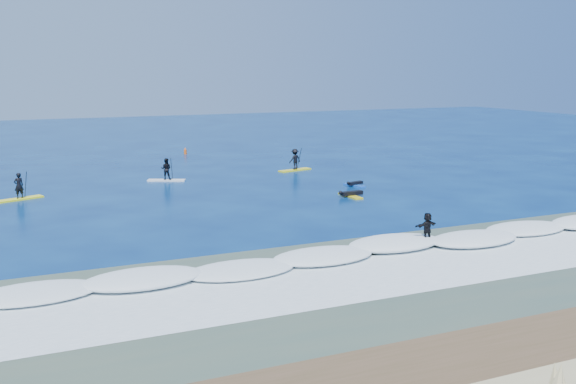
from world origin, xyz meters
name	(u,v)px	position (x,y,z in m)	size (l,w,h in m)	color
ground	(292,209)	(0.00, 0.00, 0.00)	(160.00, 160.00, 0.00)	#041E4F
shallow_water	(430,276)	(0.00, -14.00, 0.01)	(90.00, 13.00, 0.01)	#3C5244
breaking_wave	(379,251)	(0.00, -10.00, 0.00)	(40.00, 6.00, 0.30)	white
whitewater	(416,270)	(0.00, -13.00, 0.00)	(34.00, 5.00, 0.02)	silver
sup_paddler_left	(19,190)	(-15.11, 9.65, 0.64)	(2.98, 1.71, 2.04)	#FFFA1B
sup_paddler_center	(166,171)	(-4.75, 12.84, 0.74)	(2.87, 1.82, 1.99)	white
sup_paddler_right	(295,161)	(6.22, 13.50, 0.82)	(3.08, 1.49, 2.10)	yellow
prone_paddler_near	(351,194)	(5.11, 1.94, 0.16)	(1.79, 2.27, 0.47)	yellow
prone_paddler_far	(354,184)	(7.29, 5.29, 0.13)	(1.46, 1.91, 0.39)	blue
wave_surfer	(427,229)	(2.64, -10.04, 0.83)	(2.10, 0.82, 1.48)	silver
marker_buoy	(185,151)	(0.44, 27.21, 0.30)	(0.29, 0.29, 0.70)	#EB5814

